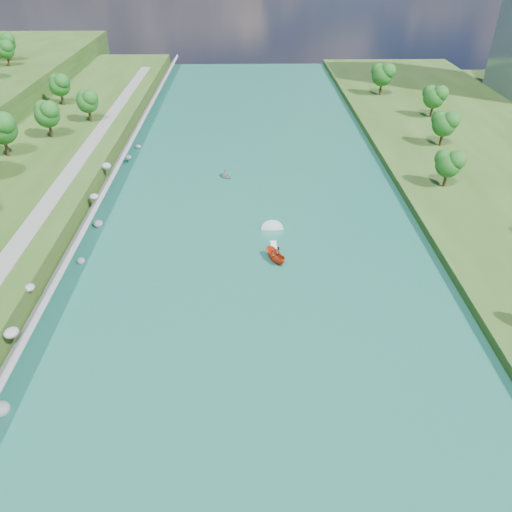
{
  "coord_description": "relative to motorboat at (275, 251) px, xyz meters",
  "views": [
    {
      "loc": [
        -0.38,
        -48.29,
        40.23
      ],
      "look_at": [
        0.75,
        9.5,
        2.5
      ],
      "focal_mm": 35.0,
      "sensor_mm": 36.0,
      "label": 1
    }
  ],
  "objects": [
    {
      "name": "river_water",
      "position": [
        -3.59,
        6.64,
        -0.76
      ],
      "size": [
        55.0,
        240.0,
        0.1
      ],
      "primitive_type": "cube",
      "color": "#175B4C",
      "rests_on": "ground"
    },
    {
      "name": "riverside_path",
      "position": [
        -36.09,
        6.64,
        2.74
      ],
      "size": [
        3.0,
        200.0,
        0.1
      ],
      "primitive_type": "cube",
      "color": "gray",
      "rests_on": "berm_west"
    },
    {
      "name": "ground",
      "position": [
        -3.59,
        -13.36,
        -0.81
      ],
      "size": [
        260.0,
        260.0,
        0.0
      ],
      "primitive_type": "plane",
      "color": "#2D5119",
      "rests_on": "ground"
    },
    {
      "name": "raft",
      "position": [
        -8.15,
        28.03,
        -0.37
      ],
      "size": [
        3.49,
        3.46,
        1.48
      ],
      "rotation": [
        0.0,
        0.0,
        0.81
      ],
      "color": "gray",
      "rests_on": "river_water"
    },
    {
      "name": "motorboat",
      "position": [
        0.0,
        0.0,
        0.0
      ],
      "size": [
        3.6,
        19.07,
        1.95
      ],
      "rotation": [
        0.0,
        0.0,
        3.62
      ],
      "color": "red",
      "rests_on": "river_water"
    },
    {
      "name": "trees_east",
      "position": [
        35.74,
        32.32,
        5.04
      ],
      "size": [
        16.58,
        139.11,
        10.22
      ],
      "color": "#165418",
      "rests_on": "berm_east"
    },
    {
      "name": "riprap_bank",
      "position": [
        -29.44,
        6.14,
        0.99
      ],
      "size": [
        4.37,
        236.0,
        4.16
      ],
      "color": "slate",
      "rests_on": "ground"
    }
  ]
}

